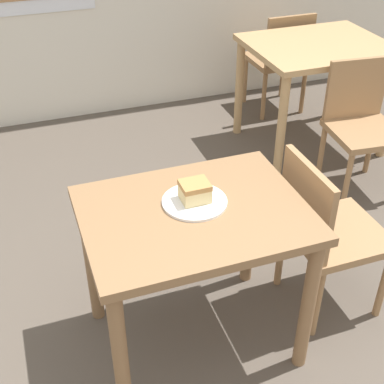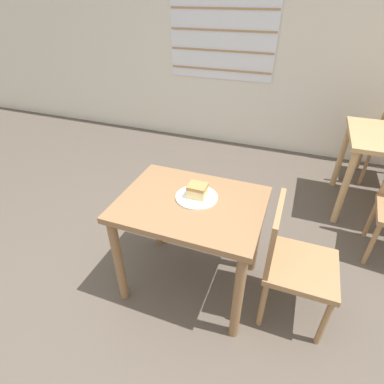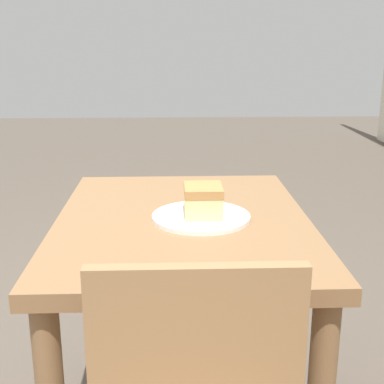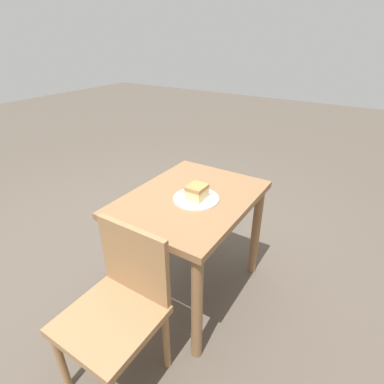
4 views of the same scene
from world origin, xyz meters
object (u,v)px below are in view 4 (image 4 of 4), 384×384
at_px(plate, 196,199).
at_px(cake_slice, 197,192).
at_px(dining_table_near, 191,214).
at_px(chair_near_window, 119,305).

distance_m(plate, cake_slice, 0.05).
bearing_deg(cake_slice, dining_table_near, -111.56).
xyz_separation_m(chair_near_window, cake_slice, (-0.63, 0.04, 0.33)).
relative_size(chair_near_window, plate, 3.14).
bearing_deg(chair_near_window, cake_slice, 86.32).
height_order(dining_table_near, plate, plate).
bearing_deg(plate, dining_table_near, -110.76).
relative_size(plate, cake_slice, 2.32).
height_order(plate, cake_slice, cake_slice).
bearing_deg(plate, chair_near_window, -3.21).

